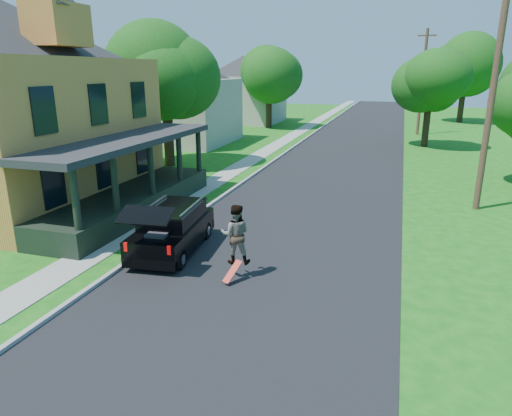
% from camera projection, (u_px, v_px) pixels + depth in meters
% --- Properties ---
extents(ground, '(140.00, 140.00, 0.00)m').
position_uv_depth(ground, '(237.00, 303.00, 11.70)').
color(ground, '#135D12').
rests_on(ground, ground).
extents(street, '(8.00, 120.00, 0.02)m').
position_uv_depth(street, '(340.00, 161.00, 29.95)').
color(street, black).
rests_on(street, ground).
extents(curb, '(0.15, 120.00, 0.12)m').
position_uv_depth(curb, '(280.00, 157.00, 31.11)').
color(curb, gray).
rests_on(curb, ground).
extents(sidewalk, '(1.30, 120.00, 0.03)m').
position_uv_depth(sidewalk, '(258.00, 156.00, 31.55)').
color(sidewalk, gray).
rests_on(sidewalk, ground).
extents(front_walk, '(6.50, 1.20, 0.03)m').
position_uv_depth(front_walk, '(79.00, 207.00, 19.89)').
color(front_walk, gray).
rests_on(front_walk, ground).
extents(main_house, '(15.56, 15.56, 10.10)m').
position_uv_depth(main_house, '(0.00, 89.00, 19.40)').
color(main_house, '#EA8D44').
rests_on(main_house, ground).
extents(neighbor_house_mid, '(12.78, 12.78, 8.30)m').
position_uv_depth(neighbor_house_mid, '(178.00, 90.00, 36.25)').
color(neighbor_house_mid, gray).
rests_on(neighbor_house_mid, ground).
extents(neighbor_house_far, '(12.78, 12.78, 8.30)m').
position_uv_depth(neighbor_house_far, '(244.00, 84.00, 50.85)').
color(neighbor_house_far, gray).
rests_on(neighbor_house_far, ground).
extents(black_suv, '(2.07, 4.44, 2.00)m').
position_uv_depth(black_suv, '(172.00, 229.00, 14.83)').
color(black_suv, black).
rests_on(black_suv, ground).
extents(skateboarder, '(1.00, 0.87, 1.74)m').
position_uv_depth(skateboarder, '(236.00, 234.00, 12.86)').
color(skateboarder, black).
rests_on(skateboarder, ground).
extents(skateboard, '(0.42, 0.63, 0.51)m').
position_uv_depth(skateboard, '(232.00, 272.00, 12.70)').
color(skateboard, red).
rests_on(skateboard, ground).
extents(tree_left_mid, '(5.88, 5.64, 8.62)m').
position_uv_depth(tree_left_mid, '(165.00, 71.00, 26.83)').
color(tree_left_mid, black).
rests_on(tree_left_mid, ground).
extents(tree_left_far, '(6.51, 6.15, 8.46)m').
position_uv_depth(tree_left_far, '(269.00, 71.00, 45.23)').
color(tree_left_far, black).
rests_on(tree_left_far, ground).
extents(tree_right_mid, '(5.90, 6.09, 7.45)m').
position_uv_depth(tree_right_mid, '(431.00, 81.00, 34.08)').
color(tree_right_mid, black).
rests_on(tree_right_mid, ground).
extents(tree_right_far, '(7.40, 7.14, 9.59)m').
position_uv_depth(tree_right_far, '(466.00, 65.00, 50.01)').
color(tree_right_far, black).
rests_on(tree_right_far, ground).
extents(utility_pole_near, '(1.61, 0.38, 10.23)m').
position_uv_depth(utility_pole_near, '(494.00, 82.00, 18.06)').
color(utility_pole_near, '#452B20').
rests_on(utility_pole_near, ground).
extents(utility_pole_far, '(1.58, 0.27, 9.15)m').
position_uv_depth(utility_pole_far, '(422.00, 81.00, 40.62)').
color(utility_pole_far, '#452B20').
rests_on(utility_pole_far, ground).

